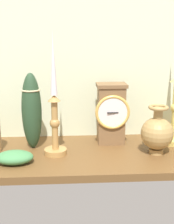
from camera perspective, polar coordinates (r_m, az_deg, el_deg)
The scene contains 7 objects.
ground_plane at distance 108.95cm, azimuth 1.17°, elevation -7.75°, with size 100.00×36.00×2.40cm, color brown.
back_wall at distance 119.55cm, azimuth 0.50°, elevation 10.88°, with size 120.00×2.00×65.00cm, color beige.
mantel_clock at distance 113.65cm, azimuth 4.37°, elevation -0.22°, with size 12.17×8.66×21.89cm.
candlestick_tall_center at distance 102.69cm, azimuth -5.85°, elevation -0.22°, with size 7.46×7.46×40.18cm.
brass_vase_bulbous at distance 107.34cm, azimuth 12.49°, elevation -3.61°, with size 10.78×10.78×16.38cm.
tall_ceramic_vase at distance 109.81cm, azimuth -9.91°, elevation 0.21°, with size 6.81×6.81×26.39cm.
ivy_sprig at distance 101.32cm, azimuth -12.90°, elevation -7.94°, with size 11.61×8.13×3.98cm.
Camera 1 is at (-8.58, -100.51, 39.96)cm, focal length 50.89 mm.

